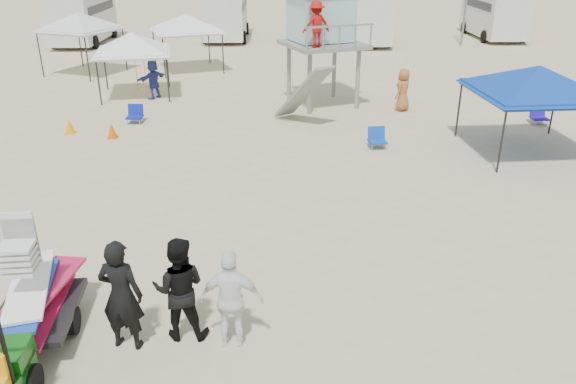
{
  "coord_description": "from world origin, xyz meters",
  "views": [
    {
      "loc": [
        0.27,
        -7.41,
        5.93
      ],
      "look_at": [
        0.5,
        3.0,
        1.3
      ],
      "focal_mm": 35.0,
      "sensor_mm": 36.0,
      "label": 1
    }
  ],
  "objects_px": {
    "man_left": "(121,295)",
    "surf_trailer": "(32,294)",
    "lifeguard_tower": "(321,19)",
    "canopy_blue": "(540,70)"
  },
  "relations": [
    {
      "from": "man_left",
      "to": "lifeguard_tower",
      "type": "height_order",
      "value": "lifeguard_tower"
    },
    {
      "from": "man_left",
      "to": "lifeguard_tower",
      "type": "relative_size",
      "value": 0.43
    },
    {
      "from": "lifeguard_tower",
      "to": "man_left",
      "type": "bearing_deg",
      "value": -105.84
    },
    {
      "from": "surf_trailer",
      "to": "man_left",
      "type": "bearing_deg",
      "value": -11.19
    },
    {
      "from": "man_left",
      "to": "canopy_blue",
      "type": "distance_m",
      "value": 13.65
    },
    {
      "from": "surf_trailer",
      "to": "canopy_blue",
      "type": "distance_m",
      "value": 14.65
    },
    {
      "from": "man_left",
      "to": "canopy_blue",
      "type": "height_order",
      "value": "canopy_blue"
    },
    {
      "from": "man_left",
      "to": "surf_trailer",
      "type": "bearing_deg",
      "value": -0.92
    },
    {
      "from": "surf_trailer",
      "to": "man_left",
      "type": "relative_size",
      "value": 1.21
    },
    {
      "from": "canopy_blue",
      "to": "lifeguard_tower",
      "type": "bearing_deg",
      "value": 136.35
    }
  ]
}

